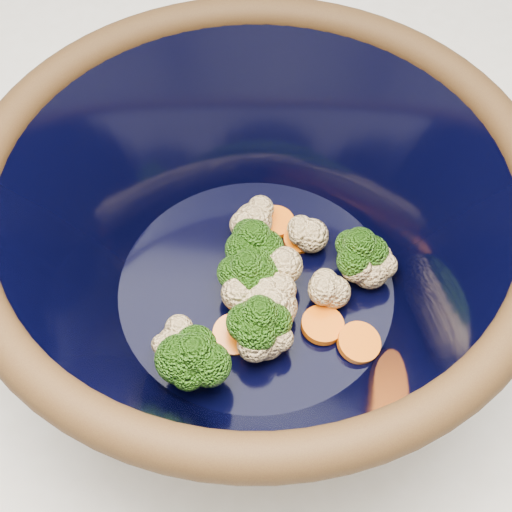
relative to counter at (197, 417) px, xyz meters
The scene contains 4 objects.
ground 0.45m from the counter, ahead, with size 3.00×3.00×0.00m, color #9E7A54.
counter is the anchor object (origin of this frame).
mixing_bowl 0.56m from the counter, 40.07° to the right, with size 0.48×0.48×0.17m.
vegetable_pile 0.53m from the counter, 41.46° to the right, with size 0.16×0.19×0.06m.
Camera 1 is at (0.14, -0.38, 1.41)m, focal length 50.00 mm.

